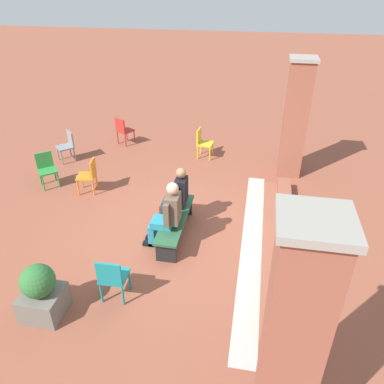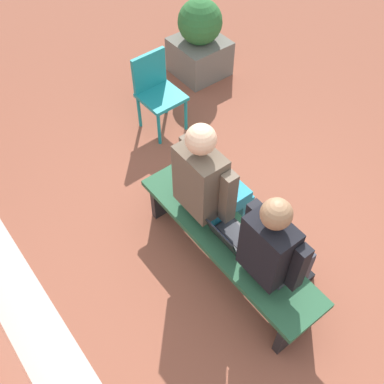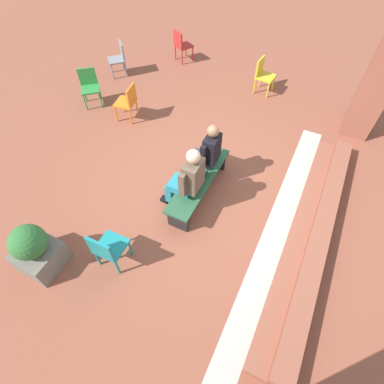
% 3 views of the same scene
% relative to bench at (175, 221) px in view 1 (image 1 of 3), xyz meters
% --- Properties ---
extents(ground_plane, '(60.00, 60.00, 0.00)m').
position_rel_bench_xyz_m(ground_plane, '(-0.12, 0.05, -0.35)').
color(ground_plane, brown).
extents(concrete_strip, '(5.50, 0.40, 0.01)m').
position_rel_bench_xyz_m(concrete_strip, '(-0.00, 1.54, -0.35)').
color(concrete_strip, '#B7B2A8').
rests_on(concrete_strip, ground).
extents(brick_steps, '(4.70, 0.60, 0.30)m').
position_rel_bench_xyz_m(brick_steps, '(0.00, 2.09, -0.23)').
color(brick_steps, '#93513D').
rests_on(brick_steps, ground).
extents(brick_pillar_left_of_steps, '(0.64, 0.64, 2.96)m').
position_rel_bench_xyz_m(brick_pillar_left_of_steps, '(-3.22, 2.34, 1.14)').
color(brick_pillar_left_of_steps, '#93513D').
rests_on(brick_pillar_left_of_steps, ground).
extents(brick_pillar_right_of_steps, '(0.64, 0.64, 2.96)m').
position_rel_bench_xyz_m(brick_pillar_right_of_steps, '(3.36, 1.97, 1.14)').
color(brick_pillar_right_of_steps, '#93513D').
rests_on(brick_pillar_right_of_steps, ground).
extents(bench, '(1.80, 0.44, 0.45)m').
position_rel_bench_xyz_m(bench, '(0.00, 0.00, 0.00)').
color(bench, '#285638').
rests_on(bench, ground).
extents(person_student, '(0.53, 0.67, 1.32)m').
position_rel_bench_xyz_m(person_student, '(-0.42, -0.07, 0.35)').
color(person_student, '#383842').
rests_on(person_student, ground).
extents(person_adult, '(0.57, 0.72, 1.40)m').
position_rel_bench_xyz_m(person_adult, '(0.31, -0.07, 0.38)').
color(person_adult, teal).
rests_on(person_adult, ground).
extents(laptop, '(0.32, 0.29, 0.21)m').
position_rel_bench_xyz_m(laptop, '(-0.03, 0.01, 0.15)').
color(laptop, black).
rests_on(laptop, bench).
extents(plastic_chair_by_pillar, '(0.45, 0.45, 0.84)m').
position_rel_bench_xyz_m(plastic_chair_by_pillar, '(-3.79, -0.06, 0.13)').
color(plastic_chair_by_pillar, gold).
rests_on(plastic_chair_by_pillar, ground).
extents(plastic_chair_near_bench_right, '(0.43, 0.43, 0.84)m').
position_rel_bench_xyz_m(plastic_chair_near_bench_right, '(1.85, -0.60, 0.13)').
color(plastic_chair_near_bench_right, teal).
rests_on(plastic_chair_near_bench_right, ground).
extents(plastic_chair_far_left, '(0.49, 0.49, 0.84)m').
position_rel_bench_xyz_m(plastic_chair_far_left, '(-1.35, -2.40, 0.13)').
color(plastic_chair_far_left, orange).
rests_on(plastic_chair_far_left, ground).
extents(plastic_chair_near_bench_left, '(0.57, 0.57, 0.84)m').
position_rel_bench_xyz_m(plastic_chair_near_bench_left, '(-4.27, -2.58, 0.13)').
color(plastic_chair_near_bench_left, red).
rests_on(plastic_chair_near_bench_left, ground).
extents(plastic_chair_foreground, '(0.59, 0.59, 0.84)m').
position_rel_bench_xyz_m(plastic_chair_foreground, '(-1.48, -3.58, 0.13)').
color(plastic_chair_foreground, '#2D893D').
rests_on(plastic_chair_foreground, ground).
extents(plastic_chair_far_right, '(0.59, 0.59, 0.84)m').
position_rel_bench_xyz_m(plastic_chair_far_right, '(-2.89, -3.73, 0.13)').
color(plastic_chair_far_right, gray).
rests_on(plastic_chair_far_right, ground).
extents(planter, '(0.60, 0.60, 0.94)m').
position_rel_bench_xyz_m(planter, '(2.33, -1.56, 0.08)').
color(planter, '#6B665B').
rests_on(planter, ground).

